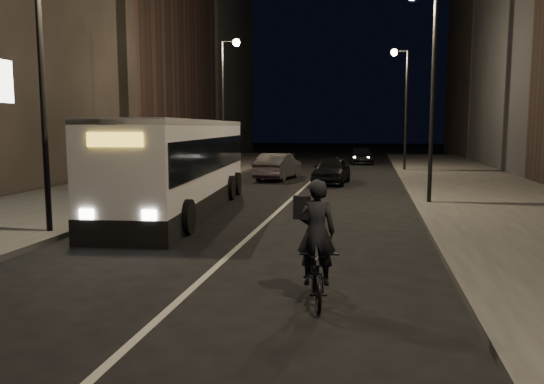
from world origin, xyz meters
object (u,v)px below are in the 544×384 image
at_px(car_near, 331,170).
at_px(car_mid, 278,166).
at_px(streetlight_right_far, 403,93).
at_px(streetlight_left_near, 49,42).
at_px(streetlight_left_far, 227,89).
at_px(car_far, 362,156).
at_px(city_bus, 181,162).
at_px(streetlight_right_mid, 427,67).
at_px(cyclist_on_bicycle, 317,262).

height_order(car_near, car_mid, car_mid).
xyz_separation_m(streetlight_right_far, car_near, (-4.11, -8.45, -4.62)).
height_order(streetlight_left_near, streetlight_left_far, same).
bearing_deg(streetlight_left_far, car_far, 60.02).
distance_m(streetlight_left_far, car_mid, 5.71).
xyz_separation_m(car_near, car_far, (1.35, 16.15, -0.08)).
height_order(car_mid, car_far, car_mid).
bearing_deg(streetlight_left_far, streetlight_left_near, -90.00).
bearing_deg(city_bus, car_near, 60.15).
distance_m(streetlight_right_far, car_far, 9.43).
distance_m(streetlight_right_far, streetlight_left_far, 12.24).
bearing_deg(streetlight_right_mid, car_near, 118.58).
height_order(streetlight_right_far, cyclist_on_bicycle, streetlight_right_far).
xyz_separation_m(car_near, car_mid, (-3.25, 1.68, 0.04)).
bearing_deg(streetlight_right_far, streetlight_left_near, -113.96).
xyz_separation_m(streetlight_left_far, car_near, (6.55, -2.45, -4.62)).
bearing_deg(cyclist_on_bicycle, car_far, 79.99).
height_order(streetlight_left_near, car_near, streetlight_left_near).
xyz_separation_m(city_bus, car_mid, (1.52, 12.12, -1.04)).
relative_size(streetlight_left_near, car_mid, 1.73).
xyz_separation_m(cyclist_on_bicycle, car_near, (-1.21, 19.86, 0.00)).
height_order(streetlight_left_near, city_bus, streetlight_left_near).
xyz_separation_m(streetlight_right_far, streetlight_left_near, (-10.66, -24.00, 0.00)).
distance_m(city_bus, cyclist_on_bicycle, 11.20).
bearing_deg(car_near, car_mid, 157.19).
bearing_deg(car_near, car_far, 89.69).
bearing_deg(streetlight_right_far, car_far, 109.76).
relative_size(city_bus, car_far, 2.76).
bearing_deg(streetlight_right_far, car_near, -115.93).
height_order(streetlight_right_mid, streetlight_left_far, same).
height_order(streetlight_right_mid, city_bus, streetlight_right_mid).
height_order(streetlight_left_far, city_bus, streetlight_left_far).
bearing_deg(streetlight_left_near, city_bus, 70.72).
relative_size(car_near, car_mid, 0.92).
bearing_deg(car_near, streetlight_left_far, 163.92).
distance_m(streetlight_left_near, streetlight_left_far, 18.00).
xyz_separation_m(cyclist_on_bicycle, car_mid, (-4.46, 21.53, 0.04)).
relative_size(streetlight_left_far, car_far, 1.79).
bearing_deg(car_mid, city_bus, 89.85).
bearing_deg(streetlight_right_mid, streetlight_left_near, -143.12).
bearing_deg(cyclist_on_bicycle, streetlight_right_far, 74.36).
xyz_separation_m(streetlight_right_far, car_far, (-2.76, 7.69, -4.70)).
height_order(city_bus, car_near, city_bus).
bearing_deg(car_near, streetlight_right_mid, -56.96).
xyz_separation_m(car_mid, car_far, (4.60, 14.47, -0.12)).
height_order(city_bus, car_mid, city_bus).
distance_m(streetlight_right_far, car_near, 10.48).
relative_size(streetlight_left_near, cyclist_on_bicycle, 3.67).
bearing_deg(streetlight_right_mid, city_bus, -161.92).
relative_size(streetlight_right_far, cyclist_on_bicycle, 3.67).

